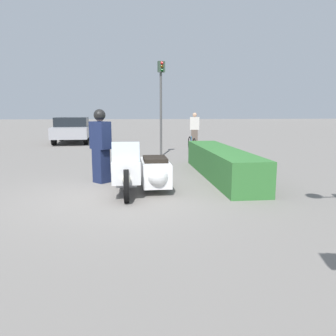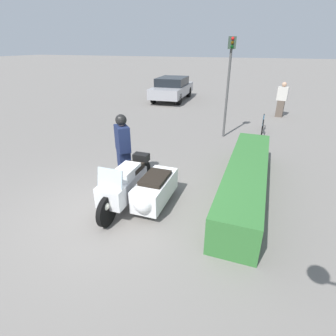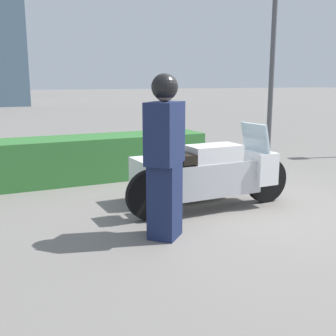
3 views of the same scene
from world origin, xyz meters
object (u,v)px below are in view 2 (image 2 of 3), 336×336
at_px(traffic_light_far, 229,75).
at_px(parked_car_background, 172,88).
at_px(bicycle_parked, 263,125).
at_px(police_motorcycle, 140,188).
at_px(officer_rider, 123,147).
at_px(pedestrian_bystander, 282,100).
at_px(hedge_bush_curbside, 246,178).

relative_size(traffic_light_far, parked_car_background, 0.78).
xyz_separation_m(traffic_light_far, bicycle_parked, (-1.14, 1.43, -2.04)).
height_order(police_motorcycle, officer_rider, officer_rider).
bearing_deg(parked_car_background, pedestrian_bystander, -113.41).
bearing_deg(pedestrian_bystander, parked_car_background, 79.87).
bearing_deg(hedge_bush_curbside, pedestrian_bystander, 173.96).
distance_m(hedge_bush_curbside, pedestrian_bystander, 8.57).
bearing_deg(traffic_light_far, bicycle_parked, 112.76).
height_order(traffic_light_far, pedestrian_bystander, traffic_light_far).
relative_size(officer_rider, traffic_light_far, 0.50).
xyz_separation_m(police_motorcycle, pedestrian_bystander, (-9.96, 3.07, 0.39)).
bearing_deg(parked_car_background, police_motorcycle, -167.51).
height_order(traffic_light_far, parked_car_background, traffic_light_far).
relative_size(hedge_bush_curbside, parked_car_background, 1.08).
distance_m(hedge_bush_curbside, parked_car_background, 12.33).
distance_m(police_motorcycle, officer_rider, 1.50).
bearing_deg(police_motorcycle, pedestrian_bystander, 161.95).
xyz_separation_m(officer_rider, bicycle_parked, (-5.81, 3.34, -0.62)).
xyz_separation_m(police_motorcycle, bicycle_parked, (-6.84, 2.36, -0.13)).
bearing_deg(bicycle_parked, pedestrian_bystander, 166.62).
bearing_deg(police_motorcycle, hedge_bush_curbside, 122.90).
bearing_deg(hedge_bush_curbside, traffic_light_far, -163.78).
distance_m(traffic_light_far, parked_car_background, 8.21).
height_order(pedestrian_bystander, bicycle_parked, pedestrian_bystander).
distance_m(traffic_light_far, bicycle_parked, 2.74).
bearing_deg(traffic_light_far, officer_rider, -38.12).
height_order(officer_rider, traffic_light_far, traffic_light_far).
relative_size(parked_car_background, bicycle_parked, 2.74).
relative_size(police_motorcycle, hedge_bush_curbside, 0.50).
xyz_separation_m(police_motorcycle, parked_car_background, (-12.33, -3.63, 0.31)).
xyz_separation_m(officer_rider, traffic_light_far, (-4.66, 1.91, 1.41)).
bearing_deg(parked_car_background, traffic_light_far, -149.43).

